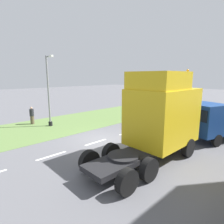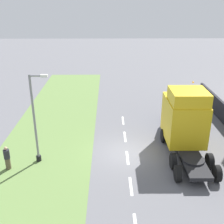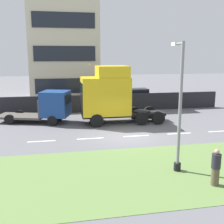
{
  "view_description": "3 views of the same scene",
  "coord_description": "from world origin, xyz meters",
  "px_view_note": "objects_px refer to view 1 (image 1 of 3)",
  "views": [
    {
      "loc": [
        9.56,
        -8.24,
        4.46
      ],
      "look_at": [
        -0.8,
        1.58,
        1.69
      ],
      "focal_mm": 30.0,
      "sensor_mm": 36.0,
      "label": 1
    },
    {
      "loc": [
        -1.31,
        -17.72,
        10.51
      ],
      "look_at": [
        -1.06,
        1.39,
        2.63
      ],
      "focal_mm": 45.0,
      "sensor_mm": 36.0,
      "label": 2
    },
    {
      "loc": [
        -18.09,
        4.55,
        5.52
      ],
      "look_at": [
        -1.05,
        1.21,
        1.98
      ],
      "focal_mm": 45.0,
      "sensor_mm": 36.0,
      "label": 3
    }
  ],
  "objects_px": {
    "lamp_post": "(49,95)",
    "pedestrian": "(32,116)",
    "lorry_cab": "(160,115)",
    "flatbed_truck": "(210,121)"
  },
  "relations": [
    {
      "from": "flatbed_truck",
      "to": "pedestrian",
      "type": "relative_size",
      "value": 3.88
    },
    {
      "from": "pedestrian",
      "to": "lorry_cab",
      "type": "bearing_deg",
      "value": 11.44
    },
    {
      "from": "lorry_cab",
      "to": "pedestrian",
      "type": "xyz_separation_m",
      "value": [
        -12.04,
        -2.44,
        -1.55
      ]
    },
    {
      "from": "lorry_cab",
      "to": "flatbed_truck",
      "type": "distance_m",
      "value": 4.94
    },
    {
      "from": "lorry_cab",
      "to": "pedestrian",
      "type": "height_order",
      "value": "lorry_cab"
    },
    {
      "from": "lorry_cab",
      "to": "flatbed_truck",
      "type": "bearing_deg",
      "value": 78.2
    },
    {
      "from": "lamp_post",
      "to": "pedestrian",
      "type": "height_order",
      "value": "lamp_post"
    },
    {
      "from": "lorry_cab",
      "to": "lamp_post",
      "type": "relative_size",
      "value": 1.14
    },
    {
      "from": "lorry_cab",
      "to": "pedestrian",
      "type": "distance_m",
      "value": 12.38
    },
    {
      "from": "lorry_cab",
      "to": "lamp_post",
      "type": "height_order",
      "value": "lamp_post"
    }
  ]
}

